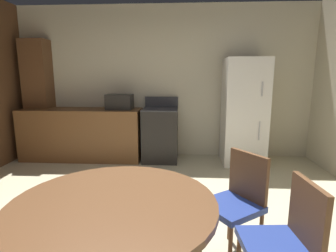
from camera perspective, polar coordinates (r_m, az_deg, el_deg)
wall_back at (r=4.92m, az=-0.81°, el=9.35°), size 5.58×0.12×2.70m
kitchen_counter at (r=4.96m, az=-17.94°, el=-1.66°), size 2.10×0.60×0.90m
pantry_column at (r=5.39m, az=-25.90°, el=5.20°), size 0.44×0.36×2.10m
oven_range at (r=4.64m, az=-1.63°, el=-1.75°), size 0.60×0.60×1.10m
refrigerator at (r=4.61m, az=16.00°, el=2.95°), size 0.68×0.68×1.76m
microwave at (r=4.66m, az=-10.37°, el=5.14°), size 0.44×0.32×0.26m
dining_table at (r=1.72m, az=-11.46°, el=-20.27°), size 1.23×1.23×0.76m
chair_northeast at (r=2.31m, az=14.70°, el=-14.85°), size 0.56×0.56×0.87m
chair_east at (r=1.91m, az=24.19°, el=-21.32°), size 0.43×0.43×0.87m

